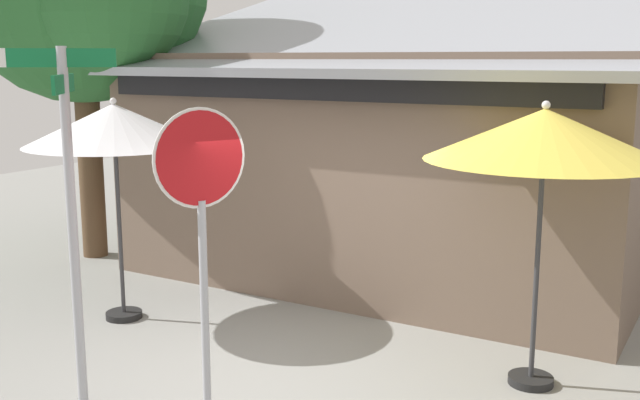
# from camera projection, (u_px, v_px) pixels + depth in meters

# --- Properties ---
(ground_plane) EXTENTS (28.00, 28.00, 0.10)m
(ground_plane) POSITION_uv_depth(u_px,v_px,m) (277.00, 382.00, 7.52)
(ground_plane) COLOR gray
(cafe_building) EXTENTS (7.63, 5.90, 4.51)m
(cafe_building) POSITION_uv_depth(u_px,v_px,m) (408.00, 154.00, 11.51)
(cafe_building) COLOR #705B4C
(cafe_building) RESTS_ON ground
(street_sign_post) EXTENTS (0.77, 0.72, 3.26)m
(street_sign_post) POSITION_uv_depth(u_px,v_px,m) (70.00, 192.00, 6.59)
(street_sign_post) COLOR #A8AAB2
(street_sign_post) RESTS_ON ground
(stop_sign) EXTENTS (0.34, 0.76, 2.78)m
(stop_sign) POSITION_uv_depth(u_px,v_px,m) (202.00, 208.00, 6.08)
(stop_sign) COLOR #A8AAB2
(stop_sign) RESTS_ON ground
(patio_umbrella_ivory_left) EXTENTS (2.11, 2.11, 2.70)m
(patio_umbrella_ivory_left) POSITION_uv_depth(u_px,v_px,m) (114.00, 126.00, 8.78)
(patio_umbrella_ivory_left) COLOR black
(patio_umbrella_ivory_left) RESTS_ON ground
(patio_umbrella_mustard_center) EXTENTS (2.23, 2.23, 2.78)m
(patio_umbrella_mustard_center) POSITION_uv_depth(u_px,v_px,m) (544.00, 136.00, 6.90)
(patio_umbrella_mustard_center) COLOR black
(patio_umbrella_mustard_center) RESTS_ON ground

